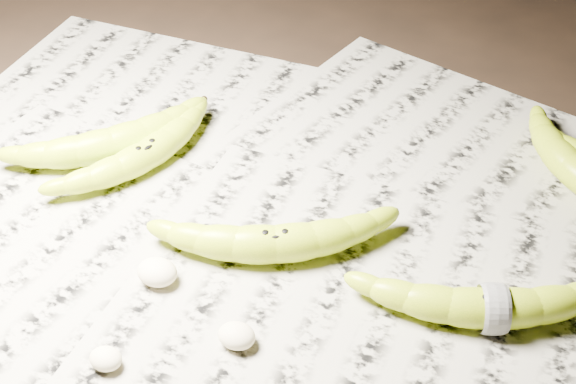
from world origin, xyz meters
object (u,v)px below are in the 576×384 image
at_px(banana_center, 275,241).
at_px(banana_left_b, 112,141).
at_px(banana_left_a, 145,152).
at_px(banana_upper_b, 571,164).
at_px(banana_taped, 493,306).

bearing_deg(banana_center, banana_left_b, 134.93).
distance_m(banana_left_a, banana_upper_b, 0.43).
bearing_deg(banana_upper_b, banana_taped, -53.79).
distance_m(banana_left_b, banana_taped, 0.42).
relative_size(banana_center, banana_upper_b, 1.18).
height_order(banana_left_b, banana_taped, banana_left_b).
bearing_deg(banana_left_a, banana_left_b, 110.06).
bearing_deg(banana_upper_b, banana_center, -91.75).
bearing_deg(banana_left_b, banana_center, -65.87).
relative_size(banana_left_a, banana_upper_b, 1.10).
relative_size(banana_center, banana_taped, 0.94).
bearing_deg(banana_taped, banana_center, 158.18).
bearing_deg(banana_taped, banana_left_a, 147.60).
relative_size(banana_taped, banana_upper_b, 1.26).
height_order(banana_left_a, banana_left_b, banana_left_b).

